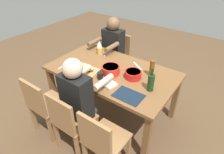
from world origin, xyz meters
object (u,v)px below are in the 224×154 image
at_px(diner_far_left, 112,48).
at_px(cup_far_left, 100,51).
at_px(chair_near_center, 70,120).
at_px(chair_far_left, 118,55).
at_px(serving_bowl_fruit, 111,69).
at_px(napkin_stack, 110,84).
at_px(serving_bowl_pasta, 133,74).
at_px(wine_bottle, 151,82).
at_px(cutting_board, 84,70).
at_px(dining_table, 112,75).
at_px(bread_loaf, 83,66).
at_px(beer_bottle, 152,68).
at_px(cup_near_center, 100,76).
at_px(chair_near_left, 43,104).
at_px(wine_glass, 99,44).
at_px(diner_near_center, 79,97).
at_px(chair_near_right, 102,141).

relative_size(diner_far_left, cup_far_left, 11.74).
xyz_separation_m(chair_near_center, chair_far_left, (-0.46, 1.62, 0.00)).
distance_m(serving_bowl_fruit, cup_far_left, 0.58).
bearing_deg(diner_far_left, napkin_stack, -55.23).
bearing_deg(chair_far_left, serving_bowl_fruit, -60.85).
height_order(serving_bowl_pasta, wine_bottle, wine_bottle).
xyz_separation_m(chair_far_left, serving_bowl_pasta, (0.78, -0.80, 0.31)).
bearing_deg(serving_bowl_pasta, cutting_board, -158.52).
bearing_deg(dining_table, bread_loaf, -141.64).
xyz_separation_m(cutting_board, wine_bottle, (0.90, 0.14, 0.10)).
height_order(beer_bottle, cup_near_center, beer_bottle).
distance_m(chair_near_left, chair_far_left, 1.62).
bearing_deg(cup_near_center, dining_table, 88.85).
bearing_deg(chair_far_left, napkin_stack, -59.95).
height_order(chair_near_center, cup_far_left, chair_near_center).
bearing_deg(wine_glass, serving_bowl_pasta, -22.99).
height_order(diner_near_center, cutting_board, diner_near_center).
xyz_separation_m(chair_far_left, cup_near_center, (0.45, -1.06, 0.30)).
relative_size(wine_glass, cup_far_left, 1.62).
relative_size(cup_far_left, napkin_stack, 0.73).
relative_size(cutting_board, wine_glass, 2.41).
relative_size(serving_bowl_pasta, cup_near_center, 2.38).
relative_size(chair_far_left, diner_far_left, 0.71).
bearing_deg(chair_near_center, wine_bottle, 49.97).
bearing_deg(cup_far_left, wine_glass, 132.14).
bearing_deg(diner_near_center, napkin_stack, 62.03).
relative_size(diner_far_left, wine_bottle, 4.14).
distance_m(chair_far_left, cutting_board, 1.09).
bearing_deg(chair_far_left, dining_table, -60.39).
bearing_deg(wine_bottle, serving_bowl_fruit, 178.17).
bearing_deg(serving_bowl_fruit, dining_table, 113.78).
distance_m(serving_bowl_pasta, wine_glass, 0.89).
xyz_separation_m(beer_bottle, napkin_stack, (-0.30, -0.47, -0.10)).
distance_m(serving_bowl_pasta, bread_loaf, 0.66).
bearing_deg(beer_bottle, chair_near_center, -115.91).
xyz_separation_m(chair_near_left, chair_near_center, (0.46, 0.00, 0.00)).
height_order(chair_near_right, beer_bottle, beer_bottle).
distance_m(beer_bottle, wine_glass, 0.99).
xyz_separation_m(diner_near_center, diner_far_left, (-0.46, 1.25, 0.00)).
relative_size(serving_bowl_fruit, bread_loaf, 0.73).
bearing_deg(diner_near_center, chair_far_left, 107.78).
bearing_deg(cup_far_left, bread_loaf, -75.13).
distance_m(beer_bottle, cup_far_left, 0.92).
distance_m(wine_glass, cup_near_center, 0.78).
distance_m(serving_bowl_fruit, beer_bottle, 0.52).
height_order(bread_loaf, cup_near_center, bread_loaf).
relative_size(chair_near_center, serving_bowl_pasta, 4.12).
height_order(chair_near_center, wine_bottle, wine_bottle).
height_order(diner_far_left, cup_near_center, diner_far_left).
distance_m(dining_table, wine_glass, 0.64).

